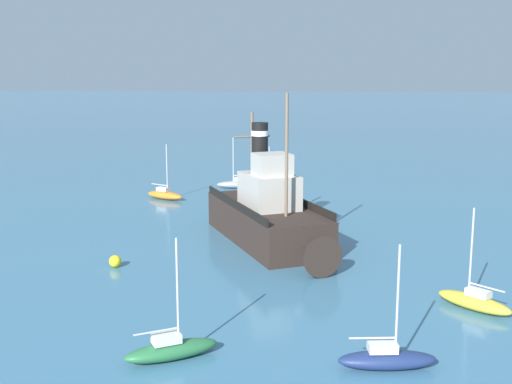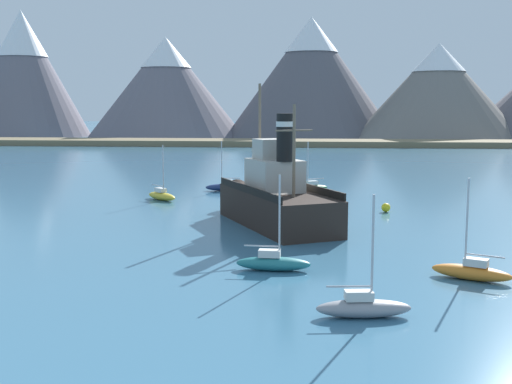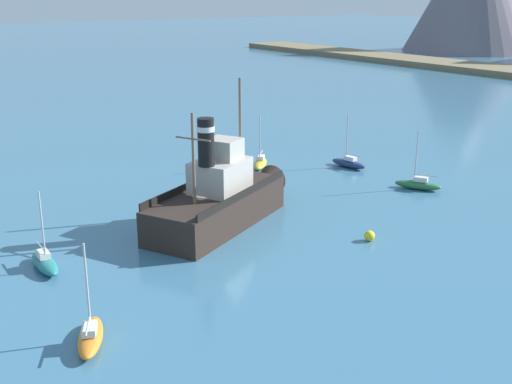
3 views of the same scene
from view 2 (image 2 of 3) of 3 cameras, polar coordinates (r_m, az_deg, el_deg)
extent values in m
plane|color=teal|center=(44.21, 1.22, -3.15)|extent=(600.00, 600.00, 0.00)
cone|color=slate|center=(188.32, -19.98, 9.84)|extent=(35.04, 35.04, 33.91)
cone|color=white|center=(189.13, -20.13, 13.10)|extent=(13.52, 13.52, 12.46)
cone|color=slate|center=(176.67, -7.98, 9.20)|extent=(42.34, 42.34, 26.57)
cone|color=white|center=(177.17, -8.04, 12.19)|extent=(13.68, 13.68, 8.18)
cone|color=#56545B|center=(175.08, 4.92, 10.11)|extent=(46.55, 46.55, 31.73)
cone|color=white|center=(175.93, 4.96, 13.76)|extent=(14.42, 14.42, 9.36)
cone|color=slate|center=(164.85, 15.85, 8.56)|extent=(42.14, 42.14, 23.44)
cone|color=white|center=(165.23, 15.96, 11.44)|extent=(13.08, 13.08, 6.93)
cube|color=#7A6B4C|center=(135.45, 3.81, 4.38)|extent=(240.00, 12.00, 1.20)
cube|color=#2D231E|center=(44.52, 1.90, -1.51)|extent=(9.27, 12.71, 2.40)
cone|color=#2D231E|center=(51.14, -1.28, -0.31)|extent=(3.17, 3.19, 2.35)
cube|color=#B2ADA3|center=(44.67, 1.66, 1.50)|extent=(4.46, 4.92, 2.20)
cube|color=#B2ADA3|center=(44.98, 1.42, 3.84)|extent=(2.86, 2.77, 1.40)
cylinder|color=black|center=(42.91, 2.57, 4.86)|extent=(1.10, 1.10, 3.20)
cylinder|color=silver|center=(42.87, 2.57, 6.06)|extent=(1.16, 1.16, 0.35)
cylinder|color=#75604C|center=(47.05, 0.34, 5.05)|extent=(0.20, 0.20, 7.50)
cylinder|color=#75604C|center=(41.59, 3.40, 3.66)|extent=(0.20, 0.20, 6.00)
cylinder|color=#75604C|center=(41.52, 3.41, 5.48)|extent=(2.38, 1.26, 0.12)
cube|color=black|center=(43.52, -0.70, 0.21)|extent=(5.17, 10.27, 0.50)
cube|color=black|center=(45.20, 4.42, 0.47)|extent=(5.17, 10.27, 0.50)
ellipsoid|color=#286B3D|center=(62.49, 4.85, 0.33)|extent=(3.83, 2.88, 0.70)
cube|color=silver|center=(62.52, 5.01, 0.82)|extent=(1.27, 1.11, 0.36)
cylinder|color=#B7B7BC|center=(62.07, 4.63, 2.56)|extent=(0.10, 0.10, 4.20)
cylinder|color=#B7B7BC|center=(62.68, 5.33, 1.18)|extent=(1.59, 0.98, 0.08)
ellipsoid|color=navy|center=(63.08, -2.79, 0.42)|extent=(3.91, 1.61, 0.70)
cube|color=silver|center=(63.02, -2.61, 0.90)|extent=(1.18, 0.78, 0.36)
cylinder|color=#B7B7BC|center=(62.82, -3.07, 2.63)|extent=(0.10, 0.10, 4.20)
cylinder|color=#B7B7BC|center=(62.98, -2.25, 1.23)|extent=(1.79, 0.32, 0.08)
ellipsoid|color=#23757A|center=(32.72, 1.55, -6.39)|extent=(3.83, 1.22, 0.70)
cube|color=silver|center=(32.61, 1.21, -5.47)|extent=(1.12, 0.68, 0.36)
cylinder|color=#B7B7BC|center=(32.19, 2.10, -2.16)|extent=(0.10, 0.10, 4.20)
cylinder|color=#B7B7BC|center=(32.57, 0.51, -4.82)|extent=(1.80, 0.14, 0.08)
ellipsoid|color=orange|center=(32.70, 18.58, -6.80)|extent=(3.89, 2.69, 0.70)
cube|color=silver|center=(32.53, 18.97, -5.93)|extent=(1.27, 1.07, 0.36)
cylinder|color=#B7B7BC|center=(32.25, 18.25, -2.53)|extent=(0.10, 0.10, 4.20)
cylinder|color=#B7B7BC|center=(32.37, 19.69, -5.36)|extent=(1.64, 0.88, 0.08)
ellipsoid|color=gray|center=(26.08, 9.55, -10.17)|extent=(3.91, 1.57, 0.70)
cube|color=silver|center=(25.89, 9.13, -9.07)|extent=(1.17, 0.77, 0.36)
cylinder|color=#B7B7BC|center=(25.51, 10.33, -4.89)|extent=(0.10, 0.10, 4.20)
cylinder|color=#B7B7BC|center=(25.71, 8.27, -8.31)|extent=(1.80, 0.30, 0.08)
ellipsoid|color=gold|center=(57.44, -8.37, -0.37)|extent=(3.53, 3.39, 0.70)
cube|color=silver|center=(57.53, -8.49, 0.17)|extent=(1.24, 1.22, 0.36)
cylinder|color=#B7B7BC|center=(56.90, -8.25, 2.04)|extent=(0.10, 0.10, 4.20)
cylinder|color=#B7B7BC|center=(57.82, -8.72, 0.58)|extent=(1.37, 1.29, 0.08)
sphere|color=yellow|center=(51.48, 11.47, -1.36)|extent=(0.71, 0.71, 0.71)
camera|label=1|loc=(85.41, 1.14, 9.62)|focal=45.00mm
camera|label=3|loc=(40.83, 63.35, 13.97)|focal=45.00mm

